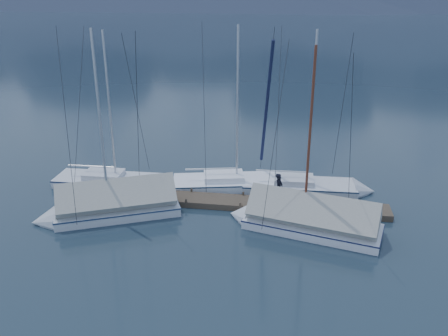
{
  "coord_description": "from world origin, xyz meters",
  "views": [
    {
      "loc": [
        3.67,
        -21.63,
        11.62
      ],
      "look_at": [
        0.0,
        2.0,
        2.2
      ],
      "focal_mm": 38.0,
      "sensor_mm": 36.0,
      "label": 1
    }
  ],
  "objects_px": {
    "sailboat_open_mid": "(246,183)",
    "sailboat_open_right": "(316,188)",
    "person": "(279,188)",
    "sailboat_covered_far": "(106,207)",
    "sailboat_covered_near": "(301,220)",
    "sailboat_open_left": "(125,183)"
  },
  "relations": [
    {
      "from": "sailboat_covered_near",
      "to": "person",
      "type": "distance_m",
      "value": 2.68
    },
    {
      "from": "sailboat_open_mid",
      "to": "sailboat_covered_far",
      "type": "height_order",
      "value": "sailboat_covered_far"
    },
    {
      "from": "sailboat_open_left",
      "to": "sailboat_covered_far",
      "type": "height_order",
      "value": "sailboat_covered_far"
    },
    {
      "from": "sailboat_open_left",
      "to": "sailboat_open_right",
      "type": "distance_m",
      "value": 11.57
    },
    {
      "from": "sailboat_open_right",
      "to": "sailboat_covered_far",
      "type": "distance_m",
      "value": 12.18
    },
    {
      "from": "person",
      "to": "sailboat_covered_far",
      "type": "bearing_deg",
      "value": 123.89
    },
    {
      "from": "sailboat_covered_near",
      "to": "person",
      "type": "height_order",
      "value": "sailboat_covered_near"
    },
    {
      "from": "sailboat_open_left",
      "to": "sailboat_covered_near",
      "type": "relative_size",
      "value": 1.0
    },
    {
      "from": "sailboat_covered_far",
      "to": "sailboat_open_right",
      "type": "bearing_deg",
      "value": 24.54
    },
    {
      "from": "sailboat_open_mid",
      "to": "person",
      "type": "distance_m",
      "value": 3.5
    },
    {
      "from": "sailboat_open_mid",
      "to": "sailboat_covered_near",
      "type": "xyz_separation_m",
      "value": [
        3.32,
        -4.92,
        0.32
      ]
    },
    {
      "from": "sailboat_covered_near",
      "to": "person",
      "type": "xyz_separation_m",
      "value": [
        -1.23,
        2.29,
        0.66
      ]
    },
    {
      "from": "sailboat_open_left",
      "to": "sailboat_open_right",
      "type": "relative_size",
      "value": 0.99
    },
    {
      "from": "sailboat_covered_far",
      "to": "person",
      "type": "distance_m",
      "value": 9.33
    },
    {
      "from": "person",
      "to": "sailboat_open_left",
      "type": "bearing_deg",
      "value": 98.8
    },
    {
      "from": "sailboat_covered_near",
      "to": "sailboat_covered_far",
      "type": "height_order",
      "value": "sailboat_covered_far"
    },
    {
      "from": "sailboat_open_right",
      "to": "person",
      "type": "bearing_deg",
      "value": -129.29
    },
    {
      "from": "sailboat_open_right",
      "to": "person",
      "type": "height_order",
      "value": "sailboat_open_right"
    },
    {
      "from": "sailboat_open_mid",
      "to": "person",
      "type": "height_order",
      "value": "sailboat_open_mid"
    },
    {
      "from": "sailboat_open_mid",
      "to": "sailboat_covered_near",
      "type": "relative_size",
      "value": 1.04
    },
    {
      "from": "sailboat_open_mid",
      "to": "sailboat_open_right",
      "type": "height_order",
      "value": "sailboat_open_mid"
    },
    {
      "from": "sailboat_open_mid",
      "to": "sailboat_open_right",
      "type": "distance_m",
      "value": 4.2
    }
  ]
}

